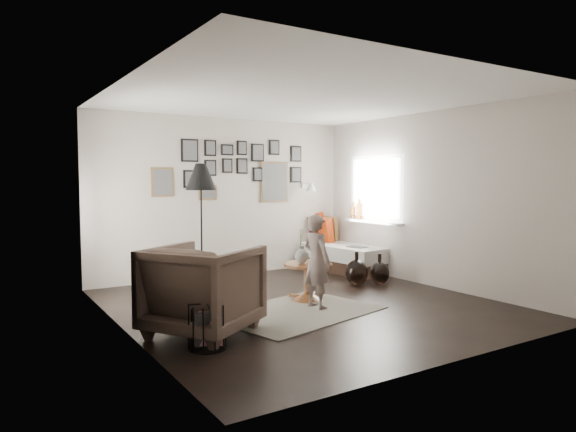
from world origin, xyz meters
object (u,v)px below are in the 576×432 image
vase (302,253)px  armchair (203,289)px  pedestal_table (308,283)px  floor_lamp (201,182)px  daybed (336,252)px  child (317,261)px  demijohn_small (379,273)px  magazine_basket (208,326)px  demijohn_large (357,272)px

vase → armchair: (-1.65, -0.65, -0.17)m
pedestal_table → floor_lamp: size_ratio=0.35×
daybed → floor_lamp: bearing=-173.4°
vase → child: 0.42m
daybed → floor_lamp: 3.18m
daybed → armchair: 4.29m
daybed → demijohn_small: daybed is taller
vase → pedestal_table: bearing=-14.0°
daybed → magazine_basket: (-3.70, -2.85, -0.09)m
armchair → child: bearing=-114.9°
daybed → demijohn_small: size_ratio=4.59×
vase → demijohn_large: vase is taller
daybed → child: (-1.96, -2.16, 0.28)m
floor_lamp → child: bearing=-59.1°
pedestal_table → demijohn_large: size_ratio=1.23×
demijohn_small → floor_lamp: bearing=162.4°
floor_lamp → demijohn_small: bearing=-17.6°
pedestal_table → floor_lamp: (-1.03, 1.10, 1.33)m
pedestal_table → demijohn_small: size_ratio=1.35×
pedestal_table → vase: bearing=166.0°
daybed → child: 2.92m
armchair → pedestal_table: bearing=-103.4°
daybed → child: bearing=-138.8°
daybed → demijohn_large: size_ratio=4.17×
pedestal_table → magazine_basket: size_ratio=1.47×
vase → daybed: daybed is taller
magazine_basket → demijohn_large: size_ratio=0.84×
child → magazine_basket: bearing=105.1°
floor_lamp → demijohn_large: 2.67m
vase → demijohn_small: size_ratio=0.97×
daybed → demijohn_large: 1.51m
armchair → floor_lamp: bearing=-55.6°
demijohn_large → child: child is taller
armchair → demijohn_small: armchair is taller
floor_lamp → daybed: bearing=13.2°
demijohn_large → armchair: bearing=-160.3°
demijohn_large → demijohn_small: 0.37m
vase → child: child is taller
floor_lamp → magazine_basket: size_ratio=4.22×
demijohn_large → child: (-1.30, -0.80, 0.39)m
vase → magazine_basket: bearing=-148.4°
pedestal_table → daybed: size_ratio=0.30×
armchair → demijohn_large: (2.90, 1.04, -0.26)m
magazine_basket → daybed: bearing=37.6°
demijohn_large → demijohn_small: size_ratio=1.10×
vase → demijohn_large: size_ratio=0.88×
armchair → demijohn_small: 3.39m
daybed → demijohn_small: bearing=-108.2°
magazine_basket → demijohn_small: (3.40, 1.38, -0.04)m
child → demijohn_small: bearing=-74.2°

